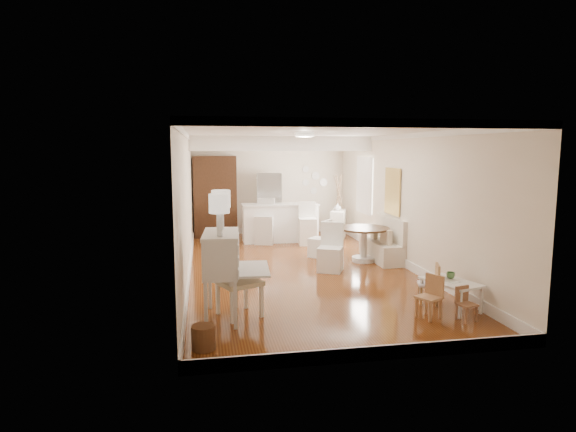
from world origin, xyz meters
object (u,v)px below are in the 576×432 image
object	(u,v)px
kids_chair_b	(428,283)
sideboard	(338,224)
wicker_basket	(203,337)
kids_chair_c	(467,304)
kids_table	(450,295)
gustavian_armchair	(239,281)
bar_stool_left	(265,221)
secretary_bureau	(222,276)
fridge	(281,204)
slip_chair_far	(320,238)
kids_chair_a	(429,297)
slip_chair_near	(330,247)
dining_table	(364,244)
bar_stool_right	(308,224)
pantry_cabinet	(215,197)
breakfast_counter	(280,223)

from	to	relation	value
kids_chair_b	sideboard	distance (m)	5.87
wicker_basket	kids_chair_b	xyz separation A→B (m)	(3.58, 1.20, 0.18)
wicker_basket	kids_chair_c	size ratio (longest dim) A/B	0.60
kids_table	kids_chair_b	world-z (taller)	kids_chair_b
gustavian_armchair	bar_stool_left	world-z (taller)	bar_stool_left
secretary_bureau	fridge	bearing A→B (deg)	78.19
kids_chair_b	bar_stool_left	xyz separation A→B (m)	(-1.95, 5.46, 0.26)
wicker_basket	slip_chair_far	xyz separation A→B (m)	(2.68, 4.85, 0.29)
gustavian_armchair	kids_chair_a	distance (m)	2.80
gustavian_armchair	slip_chair_near	xyz separation A→B (m)	(2.03, 2.36, -0.04)
secretary_bureau	dining_table	xyz separation A→B (m)	(3.25, 3.15, -0.26)
slip_chair_far	fridge	world-z (taller)	fridge
bar_stool_left	gustavian_armchair	bearing A→B (deg)	-84.26
wicker_basket	fridge	size ratio (longest dim) A/B	0.17
secretary_bureau	fridge	world-z (taller)	fridge
fridge	secretary_bureau	bearing A→B (deg)	-106.24
dining_table	slip_chair_far	world-z (taller)	slip_chair_far
sideboard	kids_chair_b	bearing A→B (deg)	-69.86
gustavian_armchair	bar_stool_left	size ratio (longest dim) A/B	0.90
slip_chair_near	dining_table	bearing A→B (deg)	62.06
bar_stool_right	pantry_cabinet	size ratio (longest dim) A/B	0.48
fridge	breakfast_counter	bearing A→B (deg)	-100.78
kids_chair_a	bar_stool_left	distance (m)	6.33
kids_table	pantry_cabinet	world-z (taller)	pantry_cabinet
secretary_bureau	kids_chair_c	distance (m)	3.58
wicker_basket	kids_table	xyz separation A→B (m)	(3.80, 0.90, 0.07)
breakfast_counter	bar_stool_left	xyz separation A→B (m)	(-0.45, -0.23, 0.08)
secretary_bureau	fridge	distance (m)	7.15
wicker_basket	bar_stool_right	distance (m)	6.90
secretary_bureau	sideboard	world-z (taller)	secretary_bureau
pantry_cabinet	breakfast_counter	bearing A→B (deg)	-32.43
slip_chair_near	slip_chair_far	xyz separation A→B (m)	(0.11, 1.35, -0.06)
pantry_cabinet	kids_chair_a	bearing A→B (deg)	-68.71
gustavian_armchair	kids_chair_a	bearing A→B (deg)	-125.60
kids_table	dining_table	bearing A→B (deg)	94.67
kids_table	secretary_bureau	bearing A→B (deg)	177.02
slip_chair_far	bar_stool_right	bearing A→B (deg)	-141.15
kids_chair_c	kids_chair_a	bearing A→B (deg)	142.75
kids_chair_a	slip_chair_far	size ratio (longest dim) A/B	0.74
kids_chair_b	fridge	xyz separation A→B (m)	(-1.30, 6.75, 0.57)
slip_chair_far	bar_stool_left	distance (m)	2.10
wicker_basket	sideboard	xyz separation A→B (m)	(3.75, 7.06, 0.25)
gustavian_armchair	dining_table	bearing A→B (deg)	-67.53
dining_table	kids_table	bearing A→B (deg)	-85.33
slip_chair_near	bar_stool_right	bearing A→B (deg)	112.19
dining_table	bar_stool_right	world-z (taller)	bar_stool_right
breakfast_counter	pantry_cabinet	world-z (taller)	pantry_cabinet
bar_stool_left	slip_chair_far	bearing A→B (deg)	-42.87
slip_chair_near	pantry_cabinet	world-z (taller)	pantry_cabinet
dining_table	bar_stool_right	size ratio (longest dim) A/B	1.01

